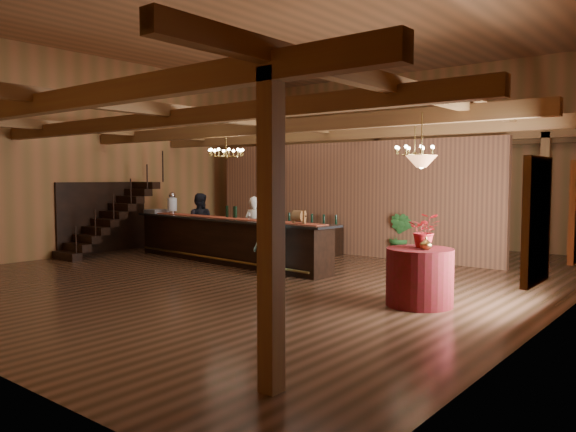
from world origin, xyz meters
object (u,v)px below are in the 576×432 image
Objects in this scene: chandelier_left at (226,152)px; bartender at (255,229)px; guest at (271,238)px; floor_plant at (401,236)px; tasting_bar at (226,240)px; beverage_dispenser at (172,203)px; backbar_shelf at (300,237)px; staff_second at (199,223)px; round_table at (420,277)px; chandelier_right at (415,150)px; pendant_lamp at (421,161)px; raffle_drum at (299,216)px.

chandelier_left is 0.48× the size of bartender.
floor_plant is at bearing 70.47° from guest.
tasting_bar is 11.26× the size of beverage_dispenser.
backbar_shelf is 1.78× the size of guest.
beverage_dispenser is 0.35× the size of staff_second.
chandelier_right reaches higher than round_table.
tasting_bar is 5.57× the size of floor_plant.
bartender is 2.15m from guest.
chandelier_right reaches higher than bartender.
beverage_dispenser is at bearing 169.09° from pendant_lamp.
floor_plant is (0.69, 3.44, -0.69)m from raffle_drum.
backbar_shelf is 2.60× the size of round_table.
tasting_bar is 6.10× the size of round_table.
beverage_dispenser is at bearing 173.98° from raffle_drum.
guest is at bearing -54.71° from backbar_shelf.
raffle_drum is at bearing 162.32° from round_table.
guest is (-2.71, -1.35, -1.88)m from chandelier_right.
chandelier_left reaches higher than tasting_bar.
bartender is at bearing -75.29° from backbar_shelf.
pendant_lamp reaches higher than backbar_shelf.
pendant_lamp is at bearing -10.91° from beverage_dispenser.
floor_plant is at bearing 27.81° from beverage_dispenser.
pendant_lamp reaches higher than round_table.
chandelier_right is 4.77m from bartender.
chandelier_right is at bearing 22.89° from guest.
pendant_lamp is 0.74× the size of floor_plant.
staff_second is (-1.78, 0.71, 0.28)m from tasting_bar.
bartender is at bearing 7.94° from beverage_dispenser.
pendant_lamp is at bearing 150.87° from bartender.
beverage_dispenser is at bearing -152.19° from floor_plant.
tasting_bar reaches higher than round_table.
tasting_bar is 4.50m from floor_plant.
tasting_bar is 1.93m from staff_second.
guest is at bearing 170.61° from pendant_lamp.
beverage_dispenser is 4.90m from raffle_drum.
floor_plant is (2.58, 3.78, -2.11)m from chandelier_left.
beverage_dispenser is at bearing 164.28° from guest.
staff_second reaches higher than tasting_bar.
round_table is at bearing 150.87° from bartender.
bartender is at bearing -137.70° from floor_plant.
floor_plant is at bearing 173.47° from staff_second.
staff_second is 1.39× the size of floor_plant.
staff_second is (0.60, 0.46, -0.56)m from beverage_dispenser.
chandelier_right reaches higher than raffle_drum.
chandelier_right is at bearing -19.74° from backbar_shelf.
chandelier_left is 0.89× the size of pendant_lamp.
chandelier_right reaches higher than backbar_shelf.
floor_plant reaches higher than backbar_shelf.
bartender reaches higher than round_table.
tasting_bar is at bearing 167.18° from pendant_lamp.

